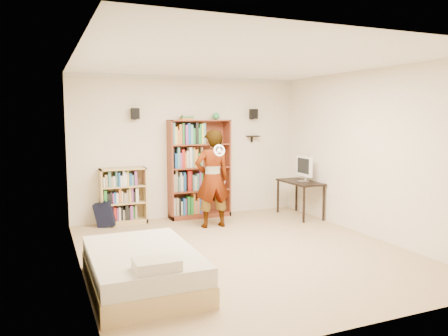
# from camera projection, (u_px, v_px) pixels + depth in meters

# --- Properties ---
(ground) EXTENTS (4.50, 5.00, 0.01)m
(ground) POSITION_uv_depth(u_px,v_px,m) (244.00, 251.00, 6.34)
(ground) COLOR tan
(ground) RESTS_ON ground
(room_shell) EXTENTS (4.52, 5.02, 2.71)m
(room_shell) POSITION_uv_depth(u_px,v_px,m) (245.00, 130.00, 6.13)
(room_shell) COLOR #F1E2CE
(room_shell) RESTS_ON ground
(crown_molding) EXTENTS (4.50, 5.00, 0.06)m
(crown_molding) POSITION_uv_depth(u_px,v_px,m) (245.00, 64.00, 6.03)
(crown_molding) COLOR silver
(crown_molding) RESTS_ON room_shell
(speaker_left) EXTENTS (0.14, 0.12, 0.20)m
(speaker_left) POSITION_uv_depth(u_px,v_px,m) (135.00, 114.00, 7.90)
(speaker_left) COLOR black
(speaker_left) RESTS_ON room_shell
(speaker_right) EXTENTS (0.14, 0.12, 0.20)m
(speaker_right) POSITION_uv_depth(u_px,v_px,m) (254.00, 114.00, 8.82)
(speaker_right) COLOR black
(speaker_right) RESTS_ON room_shell
(wall_shelf) EXTENTS (0.25, 0.16, 0.02)m
(wall_shelf) POSITION_uv_depth(u_px,v_px,m) (253.00, 136.00, 8.89)
(wall_shelf) COLOR black
(wall_shelf) RESTS_ON room_shell
(tall_bookshelf) EXTENTS (1.19, 0.35, 1.89)m
(tall_bookshelf) POSITION_uv_depth(u_px,v_px,m) (199.00, 169.00, 8.42)
(tall_bookshelf) COLOR brown
(tall_bookshelf) RESTS_ON ground
(low_bookshelf) EXTENTS (0.82, 0.31, 1.02)m
(low_bookshelf) POSITION_uv_depth(u_px,v_px,m) (124.00, 196.00, 7.92)
(low_bookshelf) COLOR tan
(low_bookshelf) RESTS_ON ground
(computer_desk) EXTENTS (0.51, 1.02, 0.70)m
(computer_desk) POSITION_uv_depth(u_px,v_px,m) (300.00, 199.00, 8.53)
(computer_desk) COLOR black
(computer_desk) RESTS_ON ground
(imac) EXTENTS (0.16, 0.50, 0.49)m
(imac) POSITION_uv_depth(u_px,v_px,m) (303.00, 169.00, 8.45)
(imac) COLOR white
(imac) RESTS_ON computer_desk
(daybed) EXTENTS (1.17, 1.80, 0.53)m
(daybed) POSITION_uv_depth(u_px,v_px,m) (143.00, 264.00, 5.00)
(daybed) COLOR beige
(daybed) RESTS_ON ground
(person) EXTENTS (0.64, 0.43, 1.73)m
(person) POSITION_uv_depth(u_px,v_px,m) (212.00, 179.00, 7.65)
(person) COLOR black
(person) RESTS_ON ground
(wii_wheel) EXTENTS (0.20, 0.08, 0.21)m
(wii_wheel) POSITION_uv_depth(u_px,v_px,m) (219.00, 150.00, 7.29)
(wii_wheel) COLOR white
(wii_wheel) RESTS_ON person
(navy_bag) EXTENTS (0.40, 0.32, 0.46)m
(navy_bag) POSITION_uv_depth(u_px,v_px,m) (105.00, 214.00, 7.72)
(navy_bag) COLOR black
(navy_bag) RESTS_ON ground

